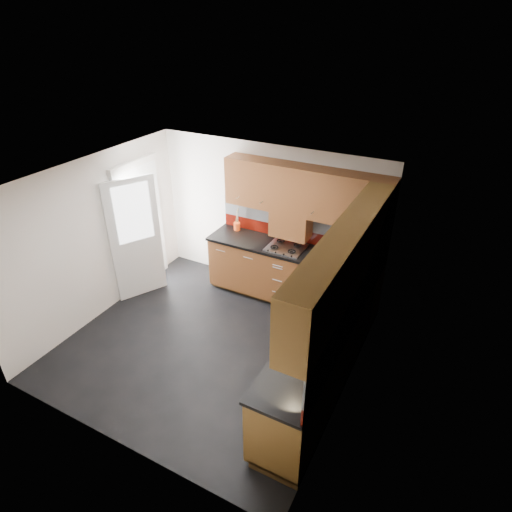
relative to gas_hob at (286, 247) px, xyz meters
The scene contains 14 objects.
room 1.63m from the gas_hob, 107.04° to the right, with size 4.00×3.80×2.64m.
base_cabinets 1.10m from the gas_hob, 50.67° to the right, with size 2.70×3.20×0.95m.
countertop 0.98m from the gas_hob, 51.77° to the right, with size 2.72×3.22×0.04m.
backsplash 1.02m from the gas_hob, 33.28° to the right, with size 2.70×3.20×0.54m.
upper_cabinets 1.37m from the gas_hob, 41.51° to the right, with size 2.50×3.20×0.72m.
extractor_hood 0.37m from the gas_hob, 90.00° to the left, with size 0.60×0.33×0.40m, color #5B3214.
glass_cabinet 1.61m from the gas_hob, 17.76° to the right, with size 0.32×0.80×0.66m.
back_door 2.35m from the gas_hob, 162.10° to the right, with size 0.42×1.19×2.04m.
gas_hob is the anchor object (origin of this frame).
utensil_pot 0.99m from the gas_hob, 168.01° to the left, with size 0.11×0.11×0.38m.
toaster 1.31m from the gas_hob, ahead, with size 0.28×0.22×0.18m.
food_processor 1.26m from the gas_hob, 18.00° to the right, with size 0.18×0.18×0.30m.
paper_towel 1.34m from the gas_hob, 20.64° to the right, with size 0.13×0.13×0.27m, color white.
orange_cloth 1.29m from the gas_hob, 21.94° to the right, with size 0.16×0.13×0.02m, color orange.
Camera 1 is at (2.69, -3.78, 4.07)m, focal length 30.00 mm.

